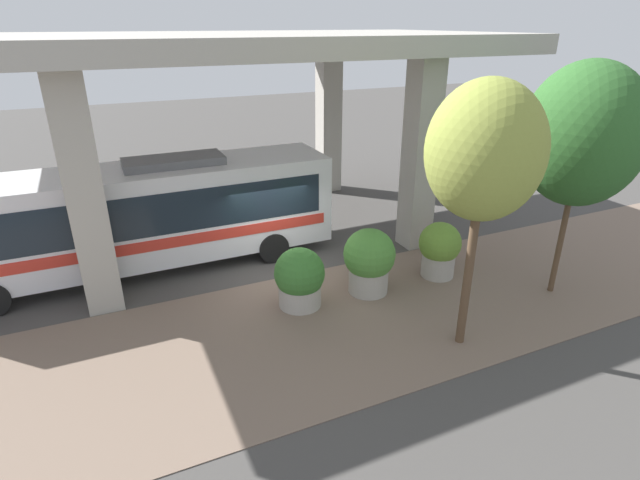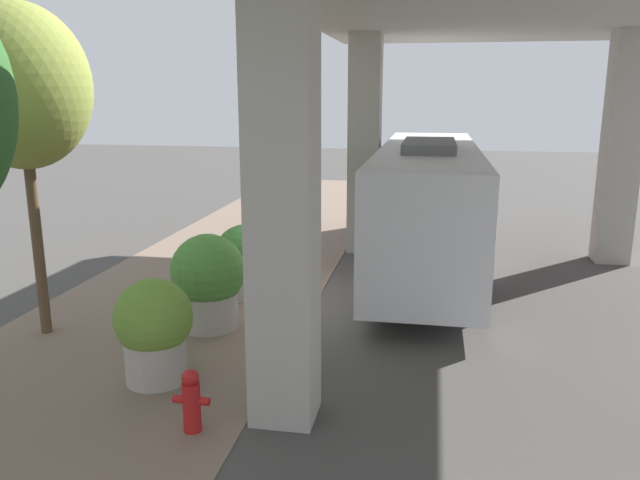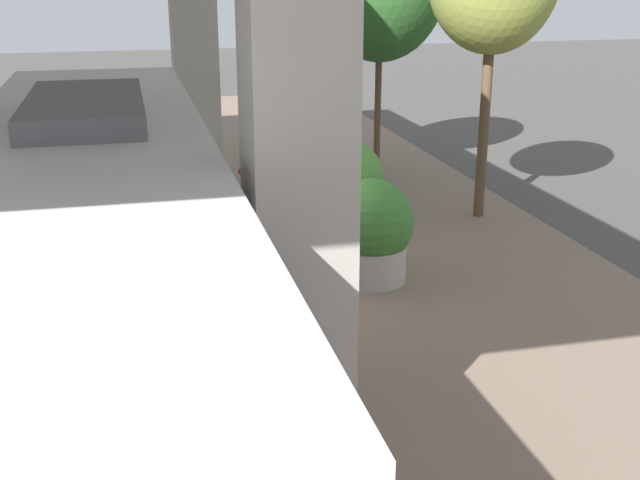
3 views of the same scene
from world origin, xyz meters
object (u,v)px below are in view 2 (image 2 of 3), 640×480
(bus, at_px, (428,197))
(planter_front, at_px, (208,280))
(planter_back, at_px, (245,262))
(planter_middle, at_px, (154,329))
(street_tree_near, at_px, (21,88))
(fire_hydrant, at_px, (191,401))

(bus, bearing_deg, planter_front, -126.68)
(planter_front, distance_m, planter_back, 2.10)
(planter_middle, xyz_separation_m, planter_back, (0.14, 4.52, -0.08))
(bus, relative_size, street_tree_near, 1.88)
(bus, height_order, planter_middle, bus)
(fire_hydrant, bearing_deg, street_tree_near, 144.71)
(fire_hydrant, distance_m, planter_back, 6.01)
(planter_middle, bearing_deg, planter_front, 89.29)
(bus, relative_size, fire_hydrant, 12.46)
(fire_hydrant, relative_size, street_tree_near, 0.15)
(street_tree_near, bearing_deg, planter_front, 14.80)
(fire_hydrant, xyz_separation_m, street_tree_near, (-4.24, 3.00, 4.25))
(planter_middle, distance_m, street_tree_near, 5.15)
(planter_front, height_order, street_tree_near, street_tree_near)
(planter_front, relative_size, planter_back, 1.14)
(planter_front, distance_m, planter_middle, 2.43)
(fire_hydrant, bearing_deg, planter_back, 99.86)
(planter_front, xyz_separation_m, planter_middle, (-0.03, -2.43, -0.09))
(planter_front, bearing_deg, planter_middle, -90.71)
(bus, height_order, fire_hydrant, bus)
(planter_front, height_order, planter_middle, planter_front)
(bus, height_order, street_tree_near, street_tree_near)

